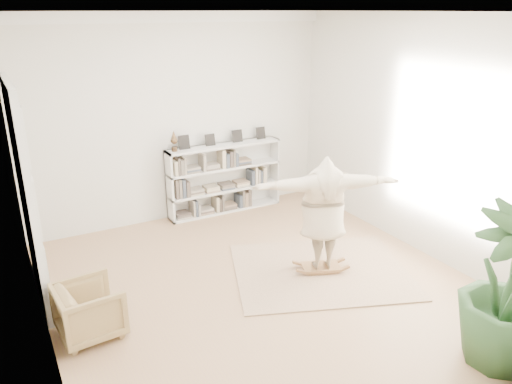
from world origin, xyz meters
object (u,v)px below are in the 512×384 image
bookshelf (224,179)px  person (324,210)px  armchair (90,310)px  houseplant (510,289)px  rocker_board (321,267)px

bookshelf → person: person is taller
person → bookshelf: bearing=-64.9°
armchair → houseplant: houseplant is taller
houseplant → rocker_board: bearing=101.9°
rocker_board → person: 0.90m
armchair → rocker_board: bearing=-96.7°
person → houseplant: size_ratio=1.15×
armchair → person: size_ratio=0.35×
bookshelf → rocker_board: size_ratio=3.52×
bookshelf → rocker_board: bearing=-85.7°
armchair → person: (3.26, -0.08, 0.64)m
bookshelf → armchair: bookshelf is taller
person → rocker_board: bearing=-160.1°
rocker_board → person: bearing=-160.1°
houseplant → armchair: bearing=145.4°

